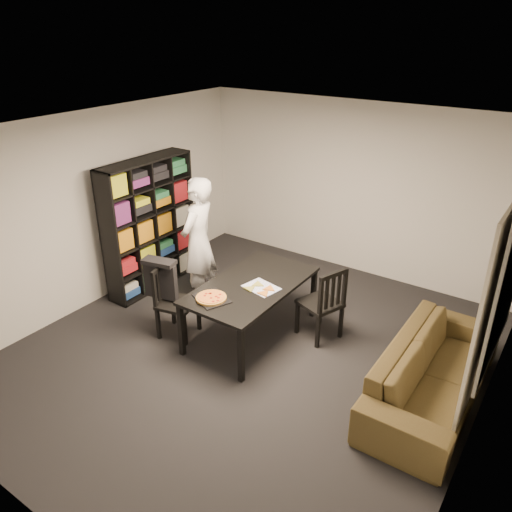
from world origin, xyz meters
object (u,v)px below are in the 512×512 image
Objects in this scene: bookshelf at (150,225)px; dining_table at (251,288)px; chair_right at (326,300)px; person at (198,242)px; pepperoni_pizza at (211,298)px; baking_tray at (212,299)px; chair_left at (171,296)px; sofa at (434,372)px.

bookshelf reaches higher than dining_table.
person is at bearing -65.20° from chair_right.
baking_tray is at bearing 100.16° from pepperoni_pizza.
pepperoni_pizza is at bearing -79.84° from baking_tray.
person is 4.49× the size of baking_tray.
chair_right is at bearing 45.94° from pepperoni_pizza.
chair_left reaches higher than dining_table.
chair_left is 2.65× the size of pepperoni_pizza.
pepperoni_pizza is at bearing 105.53° from sofa.
chair_left is at bearing 101.67° from sofa.
baking_tray is (-0.17, -0.55, 0.07)m from dining_table.
person is at bearing 165.28° from dining_table.
dining_table is 4.30× the size of baking_tray.
person reaches higher than dining_table.
baking_tray is at bearing -24.61° from bookshelf.
bookshelf is 0.89m from person.
bookshelf is 1.06× the size of person.
sofa is at bearing -2.35° from bookshelf.
dining_table is 4.91× the size of pepperoni_pizza.
sofa is at bearing 15.21° from baking_tray.
bookshelf reaches higher than person.
pepperoni_pizza is at bearing -105.47° from chair_left.
sofa is (2.39, 0.65, -0.40)m from baking_tray.
baking_tray is 2.50m from sofa.
chair_right is 1.89m from person.
bookshelf is 2.05× the size of chair_left.
chair_left reaches higher than baking_tray.
person reaches higher than pepperoni_pizza.
dining_table is 2.25m from sofa.
pepperoni_pizza is 2.51m from sofa.
bookshelf is at bearing -66.45° from chair_right.
chair_right is 0.54× the size of person.
baking_tray is 1.14× the size of pepperoni_pizza.
pepperoni_pizza reaches higher than baking_tray.
chair_right is (2.75, 0.16, -0.40)m from bookshelf.
chair_right reaches higher than pepperoni_pizza.
chair_right is (0.79, 0.43, -0.10)m from dining_table.
dining_table reaches higher than sofa.
chair_right is at bearing 28.17° from dining_table.
dining_table is 0.91m from chair_right.
chair_left is at bearing 5.17° from person.
chair_right reaches higher than chair_left.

